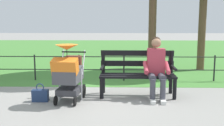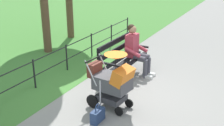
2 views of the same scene
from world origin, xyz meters
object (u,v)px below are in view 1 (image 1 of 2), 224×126
object	(u,v)px
park_bench	(137,71)
stroller	(68,72)
handbag	(40,95)
person_on_bench	(156,66)

from	to	relation	value
park_bench	stroller	xyz separation A→B (m)	(1.40, 0.53, 0.07)
handbag	stroller	bearing A→B (deg)	-179.50
handbag	person_on_bench	bearing A→B (deg)	-172.53
handbag	park_bench	bearing A→B (deg)	-164.95
park_bench	handbag	xyz separation A→B (m)	(1.97, 0.53, -0.40)
stroller	park_bench	bearing A→B (deg)	-159.36
stroller	handbag	bearing A→B (deg)	0.50
stroller	person_on_bench	bearing A→B (deg)	-170.30
person_on_bench	stroller	world-z (taller)	person_on_bench
stroller	handbag	world-z (taller)	stroller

